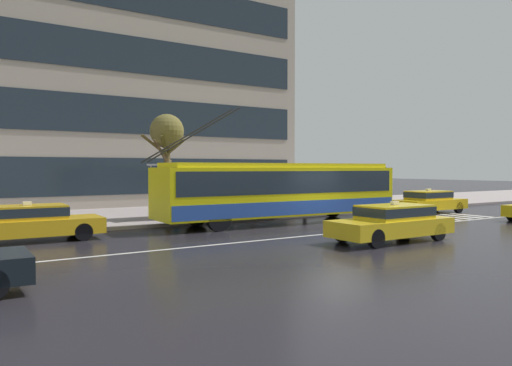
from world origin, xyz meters
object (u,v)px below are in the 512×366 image
object	(u,v)px
taxi_oncoming_near	(392,221)
street_tree_bare	(167,135)
taxi_ahead_of_bus	(430,201)
bus_shelter	(191,177)
trolleybus	(281,190)
pedestrian_at_shelter	(255,185)
taxi_queued_behind_bus	(31,221)
pedestrian_approaching_curb	(176,198)
pedestrian_walking_past	(305,196)

from	to	relation	value
taxi_oncoming_near	street_tree_bare	world-z (taller)	street_tree_bare
taxi_ahead_of_bus	bus_shelter	distance (m)	13.51
trolleybus	taxi_ahead_of_bus	xyz separation A→B (m)	(10.02, -0.46, -0.83)
street_tree_bare	trolleybus	bearing A→B (deg)	-42.32
pedestrian_at_shelter	taxi_queued_behind_bus	bearing A→B (deg)	-160.41
pedestrian_approaching_curb	street_tree_bare	bearing A→B (deg)	101.70
taxi_queued_behind_bus	pedestrian_walking_past	xyz separation A→B (m)	(13.63, 1.88, 0.37)
taxi_queued_behind_bus	street_tree_bare	xyz separation A→B (m)	(6.51, 3.50, 3.43)
taxi_ahead_of_bus	pedestrian_at_shelter	size ratio (longest dim) A/B	2.32
taxi_queued_behind_bus	bus_shelter	distance (m)	8.83
pedestrian_approaching_curb	pedestrian_walking_past	distance (m)	7.03
pedestrian_approaching_curb	taxi_ahead_of_bus	bearing A→B (deg)	-13.83
pedestrian_at_shelter	pedestrian_walking_past	bearing A→B (deg)	-56.23
bus_shelter	trolleybus	bearing A→B (deg)	-55.47
bus_shelter	pedestrian_approaching_curb	size ratio (longest dim) A/B	2.42
pedestrian_walking_past	pedestrian_at_shelter	bearing A→B (deg)	123.77
pedestrian_walking_past	street_tree_bare	world-z (taller)	street_tree_bare
trolleybus	pedestrian_approaching_curb	size ratio (longest dim) A/B	7.31
taxi_ahead_of_bus	pedestrian_approaching_curb	size ratio (longest dim) A/B	2.58
taxi_ahead_of_bus	taxi_oncoming_near	bearing A→B (deg)	-148.53
pedestrian_at_shelter	street_tree_bare	xyz separation A→B (m)	(-5.52, -0.78, 2.52)
pedestrian_at_shelter	pedestrian_approaching_curb	xyz separation A→B (m)	(-5.37, -1.51, -0.46)
pedestrian_approaching_curb	street_tree_bare	size ratio (longest dim) A/B	0.34
taxi_ahead_of_bus	pedestrian_at_shelter	xyz separation A→B (m)	(-8.56, 4.94, 0.91)
taxi_oncoming_near	pedestrian_walking_past	world-z (taller)	pedestrian_walking_past
pedestrian_walking_past	taxi_ahead_of_bus	bearing A→B (deg)	-20.07
trolleybus	street_tree_bare	xyz separation A→B (m)	(-4.06, 3.70, 2.60)
taxi_queued_behind_bus	pedestrian_approaching_curb	xyz separation A→B (m)	(6.66, 2.77, 0.44)
bus_shelter	street_tree_bare	distance (m)	2.44
trolleybus	pedestrian_walking_past	distance (m)	3.73
taxi_ahead_of_bus	pedestrian_at_shelter	world-z (taller)	pedestrian_at_shelter
taxi_queued_behind_bus	bus_shelter	world-z (taller)	bus_shelter
bus_shelter	pedestrian_at_shelter	size ratio (longest dim) A/B	2.17
taxi_oncoming_near	pedestrian_at_shelter	xyz separation A→B (m)	(1.48, 11.09, 0.90)
taxi_queued_behind_bus	taxi_oncoming_near	size ratio (longest dim) A/B	0.99
pedestrian_walking_past	street_tree_bare	xyz separation A→B (m)	(-7.12, 1.62, 3.06)
trolleybus	pedestrian_approaching_curb	distance (m)	4.93
taxi_ahead_of_bus	taxi_queued_behind_bus	xyz separation A→B (m)	(-20.59, 0.66, 0.00)
bus_shelter	pedestrian_at_shelter	bearing A→B (deg)	7.97
taxi_ahead_of_bus	pedestrian_walking_past	size ratio (longest dim) A/B	2.77
trolleybus	bus_shelter	size ratio (longest dim) A/B	3.02
taxi_queued_behind_bus	pedestrian_walking_past	world-z (taller)	pedestrian_walking_past
pedestrian_at_shelter	trolleybus	bearing A→B (deg)	-107.98
taxi_queued_behind_bus	trolleybus	bearing A→B (deg)	-1.08
pedestrian_walking_past	street_tree_bare	distance (m)	7.92
bus_shelter	pedestrian_approaching_curb	xyz separation A→B (m)	(-1.23, -0.93, -0.98)
bus_shelter	pedestrian_at_shelter	xyz separation A→B (m)	(4.14, 0.58, -0.52)
taxi_oncoming_near	pedestrian_approaching_curb	xyz separation A→B (m)	(-3.88, 9.58, 0.44)
taxi_queued_behind_bus	pedestrian_at_shelter	size ratio (longest dim) A/B	2.44
bus_shelter	street_tree_bare	size ratio (longest dim) A/B	0.82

